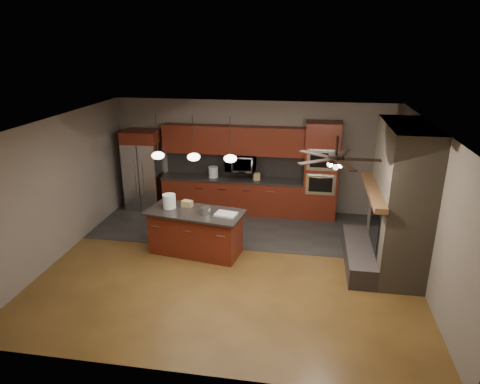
% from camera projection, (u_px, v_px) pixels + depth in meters
% --- Properties ---
extents(ground, '(7.00, 7.00, 0.00)m').
position_uv_depth(ground, '(232.00, 264.00, 8.47)').
color(ground, brown).
rests_on(ground, ground).
extents(ceiling, '(7.00, 6.00, 0.02)m').
position_uv_depth(ceiling, '(231.00, 123.00, 7.52)').
color(ceiling, white).
rests_on(ceiling, back_wall).
extents(back_wall, '(7.00, 0.02, 2.80)m').
position_uv_depth(back_wall, '(253.00, 157.00, 10.78)').
color(back_wall, '#70675A').
rests_on(back_wall, ground).
extents(right_wall, '(0.02, 6.00, 2.80)m').
position_uv_depth(right_wall, '(429.00, 209.00, 7.46)').
color(right_wall, '#70675A').
rests_on(right_wall, ground).
extents(left_wall, '(0.02, 6.00, 2.80)m').
position_uv_depth(left_wall, '(59.00, 188.00, 8.52)').
color(left_wall, '#70675A').
rests_on(left_wall, ground).
extents(slate_tile_patch, '(7.00, 2.40, 0.01)m').
position_uv_depth(slate_tile_patch, '(246.00, 226.00, 10.14)').
color(slate_tile_patch, '#2C2B28').
rests_on(slate_tile_patch, ground).
extents(fireplace_column, '(1.30, 2.10, 2.80)m').
position_uv_depth(fireplace_column, '(396.00, 205.00, 7.94)').
color(fireplace_column, '#685C4A').
rests_on(fireplace_column, ground).
extents(back_cabinetry, '(3.59, 0.64, 2.20)m').
position_uv_depth(back_cabinetry, '(233.00, 178.00, 10.79)').
color(back_cabinetry, '#5B1E10').
rests_on(back_cabinetry, ground).
extents(oven_tower, '(0.80, 0.63, 2.38)m').
position_uv_depth(oven_tower, '(321.00, 171.00, 10.31)').
color(oven_tower, '#5B1E10').
rests_on(oven_tower, ground).
extents(microwave, '(0.73, 0.41, 0.50)m').
position_uv_depth(microwave, '(241.00, 163.00, 10.62)').
color(microwave, silver).
rests_on(microwave, back_cabinetry).
extents(refrigerator, '(0.88, 0.75, 2.05)m').
position_uv_depth(refrigerator, '(144.00, 170.00, 10.97)').
color(refrigerator, silver).
rests_on(refrigerator, ground).
extents(kitchen_island, '(2.08, 1.19, 0.92)m').
position_uv_depth(kitchen_island, '(196.00, 232.00, 8.77)').
color(kitchen_island, '#5B1E10').
rests_on(kitchen_island, ground).
extents(white_bucket, '(0.36, 0.36, 0.29)m').
position_uv_depth(white_bucket, '(169.00, 201.00, 8.76)').
color(white_bucket, white).
rests_on(white_bucket, kitchen_island).
extents(paint_can, '(0.22, 0.22, 0.14)m').
position_uv_depth(paint_can, '(206.00, 211.00, 8.47)').
color(paint_can, '#ABACB0').
rests_on(paint_can, kitchen_island).
extents(paint_tray, '(0.46, 0.37, 0.04)m').
position_uv_depth(paint_tray, '(226.00, 214.00, 8.43)').
color(paint_tray, silver).
rests_on(paint_tray, kitchen_island).
extents(cardboard_box, '(0.24, 0.20, 0.13)m').
position_uv_depth(cardboard_box, '(187.00, 204.00, 8.84)').
color(cardboard_box, '#A48754').
rests_on(cardboard_box, kitchen_island).
extents(counter_bucket, '(0.25, 0.25, 0.27)m').
position_uv_depth(counter_bucket, '(213.00, 172.00, 10.77)').
color(counter_bucket, silver).
rests_on(counter_bucket, back_cabinetry).
extents(counter_box, '(0.19, 0.17, 0.18)m').
position_uv_depth(counter_box, '(256.00, 177.00, 10.57)').
color(counter_box, tan).
rests_on(counter_box, back_cabinetry).
extents(pendant_left, '(0.26, 0.26, 0.92)m').
position_uv_depth(pendant_left, '(158.00, 155.00, 8.70)').
color(pendant_left, black).
rests_on(pendant_left, ceiling).
extents(pendant_center, '(0.26, 0.26, 0.92)m').
position_uv_depth(pendant_center, '(194.00, 157.00, 8.59)').
color(pendant_center, black).
rests_on(pendant_center, ceiling).
extents(pendant_right, '(0.26, 0.26, 0.92)m').
position_uv_depth(pendant_right, '(230.00, 158.00, 8.48)').
color(pendant_right, black).
rests_on(pendant_right, ceiling).
extents(ceiling_fan, '(1.27, 1.33, 0.41)m').
position_uv_depth(ceiling_fan, '(336.00, 158.00, 6.62)').
color(ceiling_fan, black).
rests_on(ceiling_fan, ceiling).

